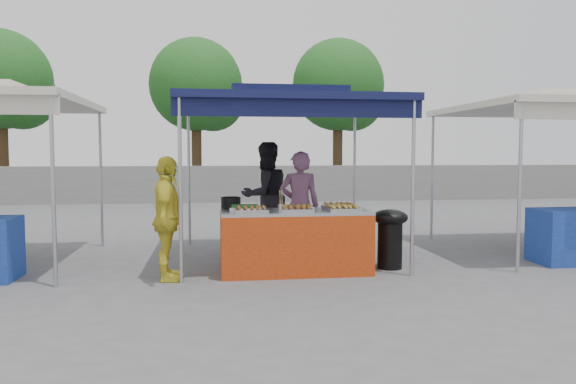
{
  "coord_description": "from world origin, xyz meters",
  "views": [
    {
      "loc": [
        -1.14,
        -7.53,
        1.62
      ],
      "look_at": [
        0.0,
        0.6,
        1.05
      ],
      "focal_mm": 35.0,
      "sensor_mm": 36.0,
      "label": 1
    }
  ],
  "objects": [
    {
      "name": "customer_person",
      "position": [
        -1.68,
        -0.34,
        0.79
      ],
      "size": [
        0.4,
        0.93,
        1.58
      ],
      "primitive_type": "imported",
      "rotation": [
        0.0,
        0.0,
        1.56
      ],
      "color": "gold",
      "rests_on": "ground_plane"
    },
    {
      "name": "food_tray_fm",
      "position": [
        -0.02,
        -0.34,
        0.88
      ],
      "size": [
        0.42,
        0.3,
        0.07
      ],
      "color": "#B7B7BC",
      "rests_on": "vendor_table"
    },
    {
      "name": "cooking_pot",
      "position": [
        -0.85,
        0.29,
        0.93
      ],
      "size": [
        0.27,
        0.27,
        0.16
      ],
      "primitive_type": "cylinder",
      "color": "black",
      "rests_on": "vendor_table"
    },
    {
      "name": "tree_2",
      "position": [
        3.76,
        13.07,
        3.99
      ],
      "size": [
        3.47,
        3.4,
        5.84
      ],
      "color": "#3B2A16",
      "rests_on": "ground_plane"
    },
    {
      "name": "food_tray_fl",
      "position": [
        -0.61,
        -0.34,
        0.88
      ],
      "size": [
        0.42,
        0.3,
        0.07
      ],
      "color": "#B7B7BC",
      "rests_on": "vendor_table"
    },
    {
      "name": "crate_left",
      "position": [
        -0.39,
        0.52,
        0.13
      ],
      "size": [
        0.45,
        0.31,
        0.27
      ],
      "primitive_type": "cube",
      "color": "navy",
      "rests_on": "ground_plane"
    },
    {
      "name": "vendor_table",
      "position": [
        0.0,
        -0.1,
        0.43
      ],
      "size": [
        2.0,
        0.8,
        0.85
      ],
      "color": "#B23510",
      "rests_on": "ground_plane"
    },
    {
      "name": "main_canopy",
      "position": [
        0.0,
        0.97,
        2.37
      ],
      "size": [
        3.2,
        3.2,
        2.57
      ],
      "color": "#ACACB3",
      "rests_on": "ground_plane"
    },
    {
      "name": "food_tray_bl",
      "position": [
        -0.67,
        0.01,
        0.88
      ],
      "size": [
        0.42,
        0.3,
        0.07
      ],
      "color": "#B7B7BC",
      "rests_on": "vendor_table"
    },
    {
      "name": "helper_man",
      "position": [
        -0.21,
        1.8,
        0.9
      ],
      "size": [
        1.08,
        0.99,
        1.81
      ],
      "primitive_type": "imported",
      "rotation": [
        0.0,
        0.0,
        3.58
      ],
      "color": "black",
      "rests_on": "ground_plane"
    },
    {
      "name": "back_wall",
      "position": [
        0.0,
        11.0,
        0.6
      ],
      "size": [
        40.0,
        0.25,
        1.2
      ],
      "primitive_type": "cube",
      "color": "slate",
      "rests_on": "ground_plane"
    },
    {
      "name": "crate_stacked",
      "position": [
        0.27,
        0.59,
        0.49
      ],
      "size": [
        0.54,
        0.38,
        0.32
      ],
      "primitive_type": "cube",
      "color": "navy",
      "rests_on": "crate_right"
    },
    {
      "name": "vendor_woman",
      "position": [
        0.21,
        0.83,
        0.82
      ],
      "size": [
        0.65,
        0.47,
        1.65
      ],
      "primitive_type": "imported",
      "rotation": [
        0.0,
        0.0,
        3.01
      ],
      "color": "#7E5070",
      "rests_on": "ground_plane"
    },
    {
      "name": "food_tray_br",
      "position": [
        0.61,
        -0.0,
        0.88
      ],
      "size": [
        0.42,
        0.3,
        0.07
      ],
      "color": "#B7B7BC",
      "rests_on": "vendor_table"
    },
    {
      "name": "food_tray_bm",
      "position": [
        0.04,
        -0.03,
        0.88
      ],
      "size": [
        0.42,
        0.3,
        0.07
      ],
      "color": "#B7B7BC",
      "rests_on": "vendor_table"
    },
    {
      "name": "tree_1",
      "position": [
        -1.45,
        13.29,
        3.94
      ],
      "size": [
        3.43,
        3.36,
        5.77
      ],
      "color": "#3B2A16",
      "rests_on": "ground_plane"
    },
    {
      "name": "neighbor_stall_right",
      "position": [
        4.5,
        0.57,
        1.6
      ],
      "size": [
        3.2,
        3.2,
        2.57
      ],
      "color": "#ACACB3",
      "rests_on": "ground_plane"
    },
    {
      "name": "tree_0",
      "position": [
        -7.99,
        12.9,
        3.97
      ],
      "size": [
        3.45,
        3.38,
        5.81
      ],
      "color": "#3B2A16",
      "rests_on": "ground_plane"
    },
    {
      "name": "crate_right",
      "position": [
        0.27,
        0.59,
        0.16
      ],
      "size": [
        0.55,
        0.38,
        0.33
      ],
      "primitive_type": "cube",
      "color": "navy",
      "rests_on": "ground_plane"
    },
    {
      "name": "ground_plane",
      "position": [
        0.0,
        0.0,
        0.0
      ],
      "size": [
        80.0,
        80.0,
        0.0
      ],
      "primitive_type": "plane",
      "color": "#525255"
    },
    {
      "name": "wok_burner",
      "position": [
        1.36,
        0.0,
        0.5
      ],
      "size": [
        0.5,
        0.5,
        0.84
      ],
      "rotation": [
        0.0,
        0.0,
        -0.38
      ],
      "color": "black",
      "rests_on": "ground_plane"
    },
    {
      "name": "food_tray_fr",
      "position": [
        0.61,
        -0.34,
        0.88
      ],
      "size": [
        0.42,
        0.3,
        0.07
      ],
      "color": "#B7B7BC",
      "rests_on": "vendor_table"
    },
    {
      "name": "skewer_cup",
      "position": [
        -0.22,
        -0.33,
        0.9
      ],
      "size": [
        0.08,
        0.08,
        0.1
      ],
      "primitive_type": "cylinder",
      "color": "#ACACB3",
      "rests_on": "vendor_table"
    }
  ]
}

